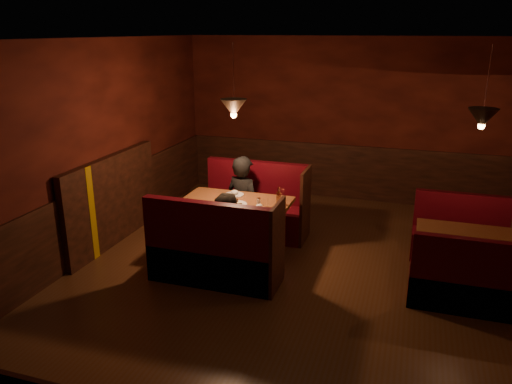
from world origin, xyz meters
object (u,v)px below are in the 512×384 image
(second_bench_near, at_px, (469,286))
(diner_b, at_px, (229,222))
(main_bench_near, at_px, (214,256))
(diner_a, at_px, (243,186))
(main_bench_far, at_px, (256,211))
(main_table, at_px, (236,214))
(second_bench_far, at_px, (461,239))
(second_table, at_px, (464,246))

(second_bench_near, height_order, diner_b, diner_b)
(main_bench_near, height_order, diner_a, diner_a)
(main_bench_far, distance_m, main_bench_near, 1.67)
(main_bench_near, distance_m, diner_a, 1.52)
(main_table, distance_m, diner_b, 0.57)
(diner_a, bearing_deg, second_bench_near, -179.90)
(second_bench_far, xyz_separation_m, second_bench_near, (0.00, -1.37, 0.00))
(main_bench_far, height_order, main_bench_near, same)
(main_bench_far, bearing_deg, second_bench_far, -0.44)
(main_table, relative_size, main_bench_far, 0.91)
(diner_a, bearing_deg, second_bench_far, -155.21)
(diner_a, relative_size, diner_b, 1.14)
(second_bench_far, height_order, diner_b, diner_b)
(second_table, xyz_separation_m, second_bench_far, (0.03, 0.68, -0.19))
(main_bench_far, relative_size, diner_b, 1.14)
(main_table, height_order, diner_a, diner_a)
(main_bench_near, xyz_separation_m, second_bench_far, (2.93, 1.65, -0.06))
(second_bench_near, relative_size, diner_b, 0.89)
(second_bench_near, xyz_separation_m, diner_a, (-3.06, 1.17, 0.52))
(main_bench_far, distance_m, diner_b, 1.44)
(second_table, relative_size, diner_b, 0.81)
(main_table, distance_m, second_table, 2.93)
(second_table, height_order, second_bench_near, second_bench_near)
(main_table, xyz_separation_m, diner_a, (-0.11, 0.61, 0.20))
(main_bench_near, xyz_separation_m, diner_a, (-0.13, 1.44, 0.46))
(main_bench_near, bearing_deg, main_table, 91.11)
(main_bench_far, xyz_separation_m, second_table, (2.90, -0.71, 0.13))
(second_bench_far, xyz_separation_m, diner_a, (-3.06, -0.20, 0.52))
(main_bench_far, distance_m, second_bench_far, 2.93)
(diner_a, distance_m, diner_b, 1.19)
(second_table, distance_m, second_bench_far, 0.71)
(main_table, relative_size, main_bench_near, 0.91)
(diner_a, xyz_separation_m, diner_b, (0.22, -1.16, -0.10))
(main_table, bearing_deg, second_bench_far, 15.39)
(second_bench_near, height_order, diner_a, diner_a)
(main_bench_far, relative_size, second_table, 1.41)
(main_bench_far, height_order, second_bench_far, main_bench_far)
(second_bench_near, relative_size, diner_a, 0.78)
(main_table, height_order, main_bench_far, main_bench_far)
(main_bench_near, xyz_separation_m, diner_b, (0.09, 0.28, 0.36))
(diner_b, bearing_deg, second_bench_far, 22.15)
(second_table, bearing_deg, diner_a, 170.96)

